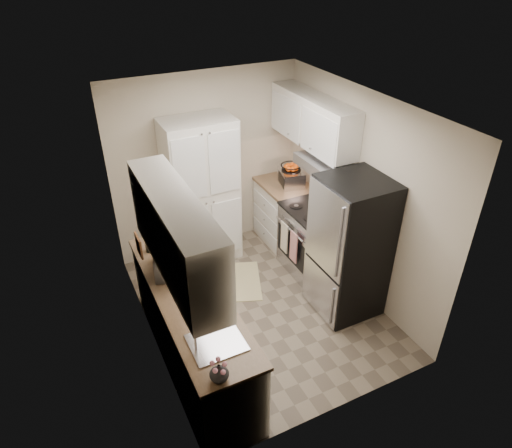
% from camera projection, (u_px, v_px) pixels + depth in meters
% --- Properties ---
extents(ground, '(3.20, 3.20, 0.00)m').
position_uv_depth(ground, '(260.00, 306.00, 5.60)').
color(ground, '#7A6B56').
rests_on(ground, ground).
extents(room_shell, '(2.64, 3.24, 2.52)m').
position_uv_depth(room_shell, '(259.00, 190.00, 4.72)').
color(room_shell, beige).
rests_on(room_shell, ground).
extents(pantry_cabinet, '(0.90, 0.55, 2.00)m').
position_uv_depth(pantry_cabinet, '(202.00, 193.00, 6.00)').
color(pantry_cabinet, silver).
rests_on(pantry_cabinet, ground).
extents(base_cabinet_left, '(0.60, 2.30, 0.88)m').
position_uv_depth(base_cabinet_left, '(192.00, 329.00, 4.67)').
color(base_cabinet_left, silver).
rests_on(base_cabinet_left, ground).
extents(countertop_left, '(0.63, 2.33, 0.04)m').
position_uv_depth(countertop_left, '(189.00, 295.00, 4.42)').
color(countertop_left, '#846647').
rests_on(countertop_left, base_cabinet_left).
extents(base_cabinet_right, '(0.60, 0.80, 0.88)m').
position_uv_depth(base_cabinet_right, '(284.00, 213.00, 6.64)').
color(base_cabinet_right, silver).
rests_on(base_cabinet_right, ground).
extents(countertop_right, '(0.63, 0.83, 0.04)m').
position_uv_depth(countertop_right, '(285.00, 185.00, 6.40)').
color(countertop_right, '#846647').
rests_on(countertop_right, base_cabinet_right).
extents(electric_range, '(0.71, 0.78, 1.13)m').
position_uv_depth(electric_range, '(313.00, 239.00, 6.01)').
color(electric_range, '#B7B7BC').
rests_on(electric_range, ground).
extents(refrigerator, '(0.70, 0.72, 1.70)m').
position_uv_depth(refrigerator, '(350.00, 248.00, 5.19)').
color(refrigerator, '#B7B7BC').
rests_on(refrigerator, ground).
extents(microwave, '(0.47, 0.57, 0.27)m').
position_uv_depth(microwave, '(172.00, 259.00, 4.66)').
color(microwave, '#A4A3A8').
rests_on(microwave, countertop_left).
extents(wine_bottle, '(0.09, 0.09, 0.34)m').
position_uv_depth(wine_bottle, '(148.00, 238.00, 4.92)').
color(wine_bottle, black).
rests_on(wine_bottle, countertop_left).
extents(flower_vase, '(0.18, 0.18, 0.16)m').
position_uv_depth(flower_vase, '(219.00, 373.00, 3.51)').
color(flower_vase, silver).
rests_on(flower_vase, countertop_left).
extents(cutting_board, '(0.07, 0.23, 0.29)m').
position_uv_depth(cutting_board, '(173.00, 226.00, 5.18)').
color(cutting_board, '#46892F').
rests_on(cutting_board, countertop_left).
extents(toaster_oven, '(0.38, 0.44, 0.22)m').
position_uv_depth(toaster_oven, '(291.00, 178.00, 6.31)').
color(toaster_oven, silver).
rests_on(toaster_oven, countertop_right).
extents(fruit_basket, '(0.38, 0.38, 0.12)m').
position_uv_depth(fruit_basket, '(291.00, 166.00, 6.23)').
color(fruit_basket, '#FF5A0E').
rests_on(fruit_basket, toaster_oven).
extents(kitchen_mat, '(0.76, 0.93, 0.01)m').
position_uv_depth(kitchen_mat, '(241.00, 281.00, 6.01)').
color(kitchen_mat, beige).
rests_on(kitchen_mat, ground).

